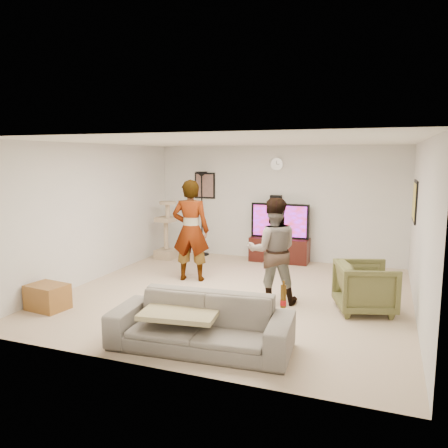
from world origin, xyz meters
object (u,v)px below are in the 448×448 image
(cat_tree, at_px, (166,230))
(person_left, at_px, (191,230))
(floor_lamp, at_px, (202,214))
(sofa, at_px, (201,323))
(tv_stand, at_px, (279,250))
(side_table, at_px, (48,297))
(armchair, at_px, (365,287))
(tv, at_px, (280,221))
(person_right, at_px, (273,251))
(beer_bottle, at_px, (283,296))

(cat_tree, distance_m, person_left, 1.90)
(floor_lamp, height_order, sofa, floor_lamp)
(tv_stand, distance_m, person_left, 2.40)
(floor_lamp, xyz_separation_m, side_table, (-0.70, -4.22, -0.77))
(floor_lamp, bearing_deg, cat_tree, -134.17)
(floor_lamp, distance_m, armchair, 4.64)
(tv_stand, height_order, side_table, tv_stand)
(tv_stand, bearing_deg, person_left, -121.21)
(floor_lamp, bearing_deg, tv_stand, -1.40)
(tv, height_order, person_left, person_left)
(person_right, bearing_deg, tv_stand, -98.30)
(beer_bottle, bearing_deg, side_table, 173.10)
(cat_tree, height_order, side_table, cat_tree)
(person_left, distance_m, sofa, 3.03)
(tv, height_order, floor_lamp, floor_lamp)
(cat_tree, height_order, sofa, cat_tree)
(cat_tree, height_order, person_left, person_left)
(floor_lamp, relative_size, beer_bottle, 7.70)
(tv_stand, height_order, cat_tree, cat_tree)
(armchair, xyz_separation_m, side_table, (-4.45, -1.55, -0.18))
(person_left, height_order, sofa, person_left)
(tv_stand, xyz_separation_m, armchair, (1.91, -2.62, 0.11))
(floor_lamp, bearing_deg, beer_bottle, -57.39)
(tv_stand, relative_size, armchair, 1.56)
(sofa, height_order, beer_bottle, beer_bottle)
(beer_bottle, bearing_deg, sofa, 180.00)
(beer_bottle, xyz_separation_m, side_table, (-3.68, 0.44, -0.56))
(floor_lamp, relative_size, person_left, 1.03)
(cat_tree, bearing_deg, tv_stand, 13.27)
(floor_lamp, relative_size, cat_tree, 1.48)
(person_left, bearing_deg, beer_bottle, 119.12)
(person_left, xyz_separation_m, beer_bottle, (2.33, -2.64, -0.18))
(side_table, bearing_deg, tv, 58.64)
(cat_tree, distance_m, person_right, 3.65)
(tv_stand, relative_size, tv, 1.01)
(floor_lamp, relative_size, sofa, 0.89)
(person_right, distance_m, armchair, 1.46)
(tv_stand, height_order, sofa, sofa)
(tv, xyz_separation_m, armchair, (1.91, -2.62, -0.53))
(armchair, bearing_deg, beer_bottle, 141.14)
(armchair, height_order, side_table, armchair)
(floor_lamp, height_order, person_right, floor_lamp)
(floor_lamp, relative_size, side_table, 3.38)
(cat_tree, relative_size, armchair, 1.60)
(tv, relative_size, cat_tree, 0.96)
(person_left, relative_size, side_table, 3.27)
(floor_lamp, distance_m, beer_bottle, 5.54)
(cat_tree, bearing_deg, side_table, -91.47)
(person_left, xyz_separation_m, armchair, (3.10, -0.65, -0.56))
(floor_lamp, distance_m, side_table, 4.34)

